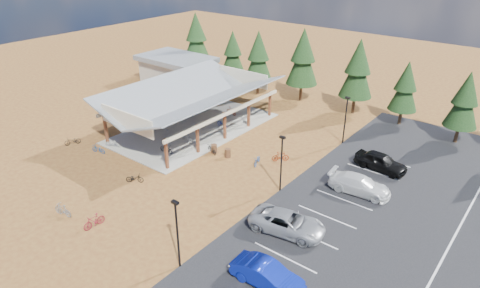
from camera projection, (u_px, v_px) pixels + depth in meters
ground at (221, 181)px, 38.19m from camera, size 140.00×140.00×0.00m
asphalt_lot at (449, 248)px, 30.00m from camera, size 27.00×44.00×0.04m
concrete_pad at (194, 128)px, 48.68m from camera, size 10.60×18.60×0.10m
bike_pavilion at (193, 97)px, 47.03m from camera, size 11.65×19.40×4.97m
outbuilding at (177, 69)px, 63.38m from camera, size 11.00×7.00×3.90m
lamp_post_0 at (177, 230)px, 27.05m from camera, size 0.50×0.25×5.14m
lamp_post_1 at (281, 160)px, 35.52m from camera, size 0.50×0.25×5.14m
lamp_post_2 at (346, 117)px, 43.99m from camera, size 0.50×0.25×5.14m
trash_bin_0 at (228, 153)px, 42.18m from camera, size 0.60×0.60×0.90m
trash_bin_1 at (214, 149)px, 43.05m from camera, size 0.60×0.60×0.90m
pine_0 at (196, 37)px, 65.52m from camera, size 4.10×4.10×9.54m
pine_1 at (233, 52)px, 61.38m from camera, size 3.35×3.35×7.81m
pine_2 at (258, 56)px, 57.00m from camera, size 3.74×3.74×8.72m
pine_3 at (303, 57)px, 54.57m from camera, size 4.09×4.09×9.53m
pine_4 at (358, 69)px, 50.47m from camera, size 3.96×3.96×9.21m
pine_5 at (406, 87)px, 47.87m from camera, size 3.21×3.21×7.48m
pine_6 at (465, 100)px, 43.38m from camera, size 3.34×3.34×7.77m
bike_0 at (140, 130)px, 46.82m from camera, size 1.83×0.92×0.92m
bike_1 at (165, 126)px, 47.86m from camera, size 1.57×0.72×0.91m
bike_2 at (189, 112)px, 51.93m from camera, size 1.63×0.70×0.83m
bike_3 at (207, 102)px, 54.63m from camera, size 1.91×0.80×1.11m
bike_4 at (166, 149)px, 42.90m from camera, size 1.59×0.67×0.81m
bike_5 at (186, 137)px, 45.16m from camera, size 1.91×0.75×1.12m
bike_6 at (222, 123)px, 48.73m from camera, size 1.60×0.68×0.82m
bike_7 at (231, 111)px, 52.03m from camera, size 1.63×0.61×0.95m
bike_8 at (72, 141)px, 44.75m from camera, size 1.17×1.74×0.86m
bike_9 at (112, 143)px, 44.07m from camera, size 1.63×1.05×0.95m
bike_10 at (98, 149)px, 43.02m from camera, size 1.72×0.89×0.86m
bike_11 at (94, 221)px, 31.96m from camera, size 0.59×1.81×1.07m
bike_12 at (135, 178)px, 37.86m from camera, size 1.62×1.34×0.83m
bike_13 at (63, 210)px, 33.29m from camera, size 1.80×0.80×1.05m
bike_14 at (257, 160)px, 40.82m from camera, size 1.16×1.81×0.90m
bike_15 at (280, 156)px, 41.42m from camera, size 1.54×1.49×1.00m
bike_16 at (212, 149)px, 42.98m from camera, size 1.73×1.08×0.86m
car_1 at (267, 275)px, 26.47m from camera, size 4.81×1.91×1.56m
car_2 at (287, 223)px, 31.31m from camera, size 6.00×3.59×1.56m
car_3 at (360, 185)px, 36.14m from camera, size 5.43×2.62×1.52m
car_4 at (381, 162)px, 39.70m from camera, size 4.94×2.26×1.64m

